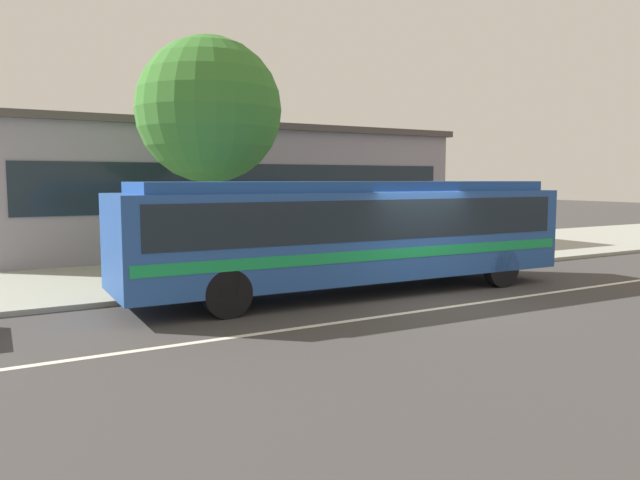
{
  "coord_description": "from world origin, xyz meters",
  "views": [
    {
      "loc": [
        -9.22,
        -10.65,
        2.78
      ],
      "look_at": [
        -1.73,
        2.11,
        1.3
      ],
      "focal_mm": 34.2,
      "sensor_mm": 36.0,
      "label": 1
    }
  ],
  "objects_px": {
    "transit_bus": "(353,228)",
    "bus_stop_sign": "(426,214)",
    "street_tree_near_stop": "(209,111)",
    "pedestrian_waiting_near_sign": "(319,235)"
  },
  "relations": [
    {
      "from": "transit_bus",
      "to": "bus_stop_sign",
      "type": "xyz_separation_m",
      "value": [
        3.72,
        1.7,
        0.16
      ]
    },
    {
      "from": "transit_bus",
      "to": "street_tree_near_stop",
      "type": "bearing_deg",
      "value": 121.98
    },
    {
      "from": "pedestrian_waiting_near_sign",
      "to": "street_tree_near_stop",
      "type": "xyz_separation_m",
      "value": [
        -3.35,
        0.14,
        3.52
      ]
    },
    {
      "from": "pedestrian_waiting_near_sign",
      "to": "transit_bus",
      "type": "bearing_deg",
      "value": -107.03
    },
    {
      "from": "pedestrian_waiting_near_sign",
      "to": "bus_stop_sign",
      "type": "relative_size",
      "value": 0.66
    },
    {
      "from": "bus_stop_sign",
      "to": "street_tree_near_stop",
      "type": "xyz_separation_m",
      "value": [
        -6.0,
        1.95,
        2.87
      ]
    },
    {
      "from": "pedestrian_waiting_near_sign",
      "to": "street_tree_near_stop",
      "type": "height_order",
      "value": "street_tree_near_stop"
    },
    {
      "from": "pedestrian_waiting_near_sign",
      "to": "street_tree_near_stop",
      "type": "distance_m",
      "value": 4.87
    },
    {
      "from": "pedestrian_waiting_near_sign",
      "to": "bus_stop_sign",
      "type": "height_order",
      "value": "bus_stop_sign"
    },
    {
      "from": "pedestrian_waiting_near_sign",
      "to": "street_tree_near_stop",
      "type": "bearing_deg",
      "value": 177.64
    }
  ]
}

